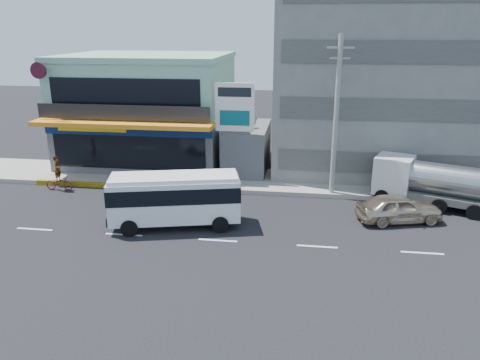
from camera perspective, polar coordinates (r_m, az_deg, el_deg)
name	(u,v)px	position (r m, az deg, el deg)	size (l,w,h in m)	color
ground	(218,240)	(24.00, -2.72, -7.37)	(120.00, 120.00, 0.00)	black
sidewalk	(315,183)	(32.42, 9.12, -0.40)	(70.00, 5.00, 0.30)	gray
shop_building	(150,112)	(37.78, -10.97, 8.16)	(12.40, 11.70, 8.00)	#47474C
concrete_building	(387,75)	(36.89, 17.52, 12.14)	(16.00, 12.00, 14.00)	gray
gap_structure	(247,149)	(34.60, 0.89, 3.78)	(3.00, 6.00, 3.50)	#47474C
satellite_dish	(246,128)	(33.22, 0.69, 6.40)	(1.50, 1.50, 0.15)	slate
billboard	(235,113)	(31.29, -0.64, 8.19)	(2.60, 0.18, 6.90)	gray
utility_pole_near	(336,117)	(29.19, 11.64, 7.55)	(1.60, 0.30, 10.00)	#999993
minibus	(175,196)	(25.25, -7.97, -1.96)	(7.25, 3.81, 2.90)	silver
sedan	(399,208)	(27.39, 18.82, -3.26)	(1.87, 4.64, 1.58)	beige
tanker_truck	(431,182)	(30.22, 22.21, -0.24)	(7.34, 4.51, 2.79)	silver
motorcycle_rider	(59,179)	(33.19, -21.20, 0.13)	(1.83, 0.68, 2.32)	#510B19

